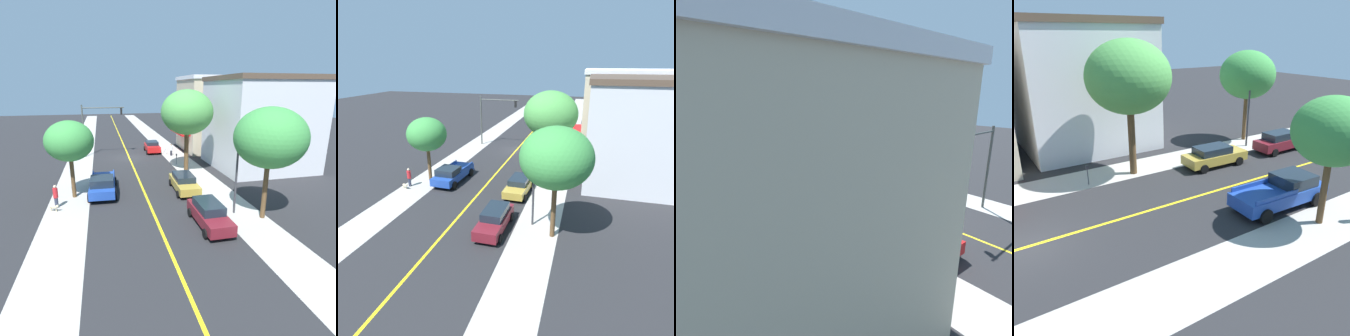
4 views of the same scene
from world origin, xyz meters
TOP-DOWN VIEW (x-y plane):
  - ground_plane at (0.00, 0.00)m, footprint 140.00×140.00m
  - sidewalk_left at (-6.32, 0.00)m, footprint 3.22×126.00m
  - sidewalk_right at (6.32, 0.00)m, footprint 3.22×126.00m
  - road_centerline_stripe at (0.00, 0.00)m, footprint 0.20×126.00m
  - corner_shop_building at (-14.37, -2.83)m, footprint 13.16×8.93m
  - brick_apartment_block at (-14.39, 7.83)m, footprint 10.56×10.40m
  - street_tree_left_near at (-7.53, 20.44)m, footprint 4.85×4.85m
  - street_tree_right_corner at (6.00, 13.14)m, footprint 3.92×3.92m
  - street_tree_left_far at (-5.52, 8.19)m, footprint 5.55×5.55m
  - fire_hydrant at (-5.27, -0.88)m, footprint 0.44×0.24m
  - parking_meter at (-5.31, 4.86)m, footprint 0.12×0.18m
  - traffic_light_mast at (4.10, -1.91)m, footprint 5.60×0.32m
  - street_lamp at (-5.89, 19.24)m, footprint 0.70×0.36m
  - red_sedan_left_curb at (-3.65, -2.65)m, footprint 2.20×4.26m
  - maroon_sedan_left_curb at (-3.34, 20.62)m, footprint 1.96×4.79m
  - gold_sedan_left_curb at (-3.59, 13.82)m, footprint 2.21×4.84m
  - blue_pickup_truck at (3.59, 12.93)m, footprint 2.58×5.79m
  - pedestrian_white_shirt at (-5.83, 0.14)m, footprint 0.36×0.36m
  - pedestrian_red_shirt at (7.17, 15.17)m, footprint 0.37×0.37m
  - small_dog at (7.25, 15.88)m, footprint 0.74×0.49m

SIDE VIEW (x-z plane):
  - ground_plane at x=0.00m, z-range 0.00..0.00m
  - road_centerline_stripe at x=0.00m, z-range 0.00..0.00m
  - sidewalk_left at x=-6.32m, z-range 0.00..0.01m
  - sidewalk_right at x=6.32m, z-range 0.00..0.01m
  - small_dog at x=7.25m, z-range 0.09..0.65m
  - fire_hydrant at x=-5.27m, z-range 0.00..0.86m
  - gold_sedan_left_curb at x=-3.59m, z-range 0.04..1.55m
  - red_sedan_left_curb at x=-3.65m, z-range 0.04..1.62m
  - maroon_sedan_left_curb at x=-3.34m, z-range 0.03..1.66m
  - pedestrian_white_shirt at x=-5.83m, z-range 0.04..1.66m
  - parking_meter at x=-5.31m, z-range 0.21..1.55m
  - blue_pickup_truck at x=3.59m, z-range 0.01..1.77m
  - pedestrian_red_shirt at x=7.17m, z-range 0.06..1.92m
  - street_lamp at x=-5.89m, z-range 0.74..6.67m
  - traffic_light_mast at x=4.10m, z-range 1.20..8.17m
  - street_tree_right_corner at x=6.00m, z-range 1.58..8.11m
  - brick_apartment_block at x=-14.39m, z-range 0.01..10.35m
  - corner_shop_building at x=-14.37m, z-range 0.01..10.73m
  - street_tree_left_near at x=-7.53m, z-range 1.86..9.73m
  - street_tree_left_far at x=-5.52m, z-range 2.07..11.00m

